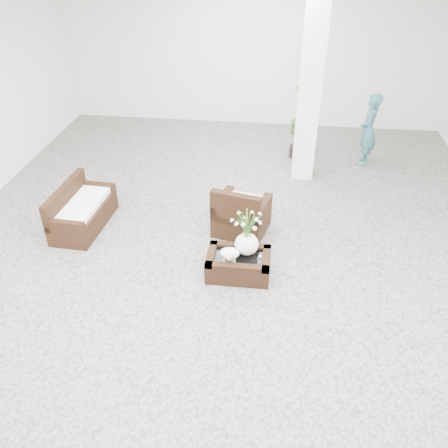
# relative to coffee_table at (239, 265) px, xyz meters

# --- Properties ---
(ground) EXTENTS (11.00, 11.00, 0.00)m
(ground) POSITION_rel_coffee_table_xyz_m (-0.25, 0.44, -0.16)
(ground) COLOR gray
(ground) RESTS_ON ground
(column) EXTENTS (0.40, 0.40, 3.50)m
(column) POSITION_rel_coffee_table_xyz_m (0.95, 3.24, 1.59)
(column) COLOR white
(column) RESTS_ON ground
(coffee_table) EXTENTS (0.90, 0.60, 0.31)m
(coffee_table) POSITION_rel_coffee_table_xyz_m (0.00, 0.00, 0.00)
(coffee_table) COLOR black
(coffee_table) RESTS_ON ground
(sheep_figurine) EXTENTS (0.28, 0.23, 0.21)m
(sheep_figurine) POSITION_rel_coffee_table_xyz_m (-0.12, -0.10, 0.26)
(sheep_figurine) COLOR white
(sheep_figurine) RESTS_ON coffee_table
(planter_narcissus) EXTENTS (0.44, 0.44, 0.80)m
(planter_narcissus) POSITION_rel_coffee_table_xyz_m (0.10, 0.10, 0.56)
(planter_narcissus) COLOR white
(planter_narcissus) RESTS_ON coffee_table
(tealight) EXTENTS (0.04, 0.04, 0.03)m
(tealight) POSITION_rel_coffee_table_xyz_m (0.30, 0.02, 0.17)
(tealight) COLOR white
(tealight) RESTS_ON coffee_table
(armchair) EXTENTS (0.96, 0.93, 0.85)m
(armchair) POSITION_rel_coffee_table_xyz_m (-0.06, 1.13, 0.27)
(armchair) COLOR black
(armchair) RESTS_ON ground
(loveseat) EXTENTS (0.72, 1.39, 0.72)m
(loveseat) POSITION_rel_coffee_table_xyz_m (-2.67, 0.93, 0.20)
(loveseat) COLOR black
(loveseat) RESTS_ON ground
(topiary) EXTENTS (0.41, 0.41, 1.56)m
(topiary) POSITION_rel_coffee_table_xyz_m (0.88, 4.09, 0.62)
(topiary) COLOR #233D13
(topiary) RESTS_ON ground
(shopper) EXTENTS (0.47, 0.61, 1.48)m
(shopper) POSITION_rel_coffee_table_xyz_m (2.23, 3.93, 0.58)
(shopper) COLOR #2E5E68
(shopper) RESTS_ON ground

